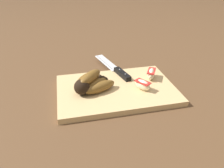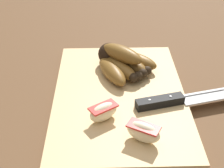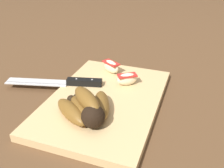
{
  "view_description": "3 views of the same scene",
  "coord_description": "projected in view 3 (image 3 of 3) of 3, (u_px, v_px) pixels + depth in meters",
  "views": [
    {
      "loc": [
        0.16,
        0.65,
        0.41
      ],
      "look_at": [
        0.02,
        0.02,
        0.05
      ],
      "focal_mm": 35.01,
      "sensor_mm": 36.0,
      "label": 1
    },
    {
      "loc": [
        -0.57,
        0.03,
        0.44
      ],
      "look_at": [
        -0.01,
        0.02,
        0.05
      ],
      "focal_mm": 53.23,
      "sensor_mm": 36.0,
      "label": 2
    },
    {
      "loc": [
        0.53,
        0.21,
        0.38
      ],
      "look_at": [
        -0.03,
        0.01,
        0.05
      ],
      "focal_mm": 41.07,
      "sensor_mm": 36.0,
      "label": 3
    }
  ],
  "objects": [
    {
      "name": "chefs_knife",
      "position": [
        68.0,
        82.0,
        0.73
      ],
      "size": [
        0.1,
        0.28,
        0.02
      ],
      "color": "silver",
      "rests_on": "cutting_board"
    },
    {
      "name": "ground_plane",
      "position": [
        105.0,
        104.0,
        0.68
      ],
      "size": [
        6.0,
        6.0,
        0.0
      ],
      "primitive_type": "plane",
      "color": "brown"
    },
    {
      "name": "cutting_board",
      "position": [
        106.0,
        100.0,
        0.68
      ],
      "size": [
        0.41,
        0.28,
        0.02
      ],
      "primitive_type": "cube",
      "color": "tan",
      "rests_on": "ground_plane"
    },
    {
      "name": "apple_wedge_near",
      "position": [
        127.0,
        79.0,
        0.72
      ],
      "size": [
        0.05,
        0.06,
        0.04
      ],
      "color": "beige",
      "rests_on": "cutting_board"
    },
    {
      "name": "apple_wedge_middle",
      "position": [
        111.0,
        66.0,
        0.79
      ],
      "size": [
        0.05,
        0.07,
        0.04
      ],
      "color": "beige",
      "rests_on": "cutting_board"
    },
    {
      "name": "banana_bunch",
      "position": [
        87.0,
        108.0,
        0.59
      ],
      "size": [
        0.16,
        0.15,
        0.07
      ],
      "color": "black",
      "rests_on": "cutting_board"
    }
  ]
}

